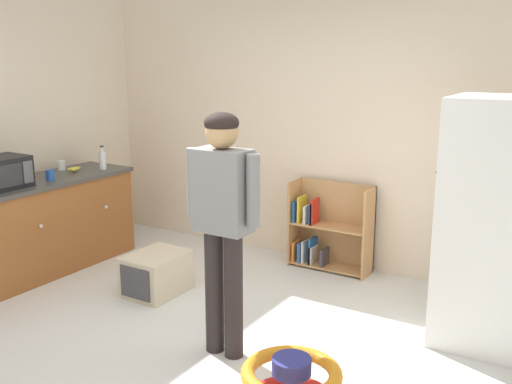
{
  "coord_description": "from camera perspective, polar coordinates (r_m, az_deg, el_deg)",
  "views": [
    {
      "loc": [
        2.39,
        -2.91,
        2.06
      ],
      "look_at": [
        0.19,
        0.67,
        1.07
      ],
      "focal_mm": 41.32,
      "sensor_mm": 36.0,
      "label": 1
    }
  ],
  "objects": [
    {
      "name": "bookshelf",
      "position": [
        5.8,
        6.86,
        -3.79
      ],
      "size": [
        0.8,
        0.28,
        0.85
      ],
      "color": "tan",
      "rests_on": "ground"
    },
    {
      "name": "pet_carrier",
      "position": [
        5.28,
        -9.61,
        -7.78
      ],
      "size": [
        0.42,
        0.55,
        0.36
      ],
      "color": "beige",
      "rests_on": "ground"
    },
    {
      "name": "ground_plane",
      "position": [
        4.29,
        -7.13,
        -15.55
      ],
      "size": [
        12.0,
        12.0,
        0.0
      ],
      "primitive_type": "plane",
      "color": "silver",
      "rests_on": "ground"
    },
    {
      "name": "blue_cup",
      "position": [
        5.85,
        -19.31,
        1.55
      ],
      "size": [
        0.08,
        0.08,
        0.09
      ],
      "primitive_type": "cylinder",
      "color": "blue",
      "rests_on": "kitchen_counter"
    },
    {
      "name": "white_cup",
      "position": [
        6.33,
        -18.33,
        2.47
      ],
      "size": [
        0.08,
        0.08,
        0.09
      ],
      "primitive_type": "cylinder",
      "color": "white",
      "rests_on": "kitchen_counter"
    },
    {
      "name": "clear_bottle",
      "position": [
        6.22,
        -14.63,
        3.03
      ],
      "size": [
        0.07,
        0.07,
        0.25
      ],
      "color": "silver",
      "rests_on": "kitchen_counter"
    },
    {
      "name": "kitchen_counter",
      "position": [
        5.87,
        -21.95,
        -3.63
      ],
      "size": [
        0.65,
        2.41,
        0.9
      ],
      "color": "brown",
      "rests_on": "ground"
    },
    {
      "name": "baby_walker",
      "position": [
        3.67,
        3.44,
        -17.98
      ],
      "size": [
        0.6,
        0.6,
        0.32
      ],
      "color": "red",
      "rests_on": "ground"
    },
    {
      "name": "back_wall",
      "position": [
        5.8,
        7.04,
        6.14
      ],
      "size": [
        5.2,
        0.06,
        2.7
      ],
      "primitive_type": "cube",
      "color": "beige",
      "rests_on": "ground"
    },
    {
      "name": "standing_person",
      "position": [
        3.93,
        -3.24,
        -1.88
      ],
      "size": [
        0.57,
        0.23,
        1.69
      ],
      "color": "#2A2423",
      "rests_on": "ground"
    },
    {
      "name": "banana_bunch",
      "position": [
        6.2,
        -17.13,
        2.17
      ],
      "size": [
        0.12,
        0.16,
        0.04
      ],
      "color": "gold",
      "rests_on": "kitchen_counter"
    },
    {
      "name": "left_side_wall",
      "position": [
        6.28,
        -21.92,
        5.83
      ],
      "size": [
        0.06,
        2.99,
        2.7
      ],
      "primitive_type": "cube",
      "color": "beige",
      "rests_on": "ground"
    },
    {
      "name": "refrigerator",
      "position": [
        4.47,
        22.18,
        -2.92
      ],
      "size": [
        0.73,
        0.68,
        1.78
      ],
      "color": "white",
      "rests_on": "ground"
    }
  ]
}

